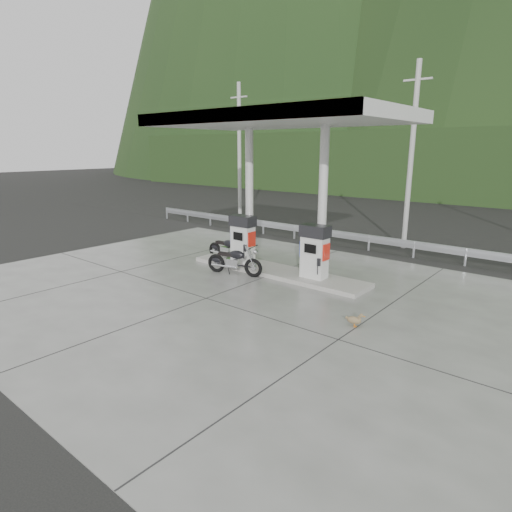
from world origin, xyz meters
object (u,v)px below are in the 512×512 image
Objects in this scene: gas_pump_left at (243,239)px; motorcycle_left at (227,249)px; gas_pump_right at (315,252)px; duck at (354,320)px; motorcycle_right at (234,261)px.

motorcycle_left is at bearing 169.31° from gas_pump_left.
gas_pump_right is 4.25m from motorcycle_left.
gas_pump_left is 1.18m from motorcycle_left.
motorcycle_left is 4.31× the size of duck.
duck is (7.02, -2.74, -0.30)m from motorcycle_left.
gas_pump_right is at bearing 0.00° from gas_pump_left.
gas_pump_right is 0.89× the size of motorcycle_right.
gas_pump_left is 6.59m from duck.
gas_pump_left is 0.89× the size of motorcycle_right.
gas_pump_right is 4.00× the size of duck.
motorcycle_right is at bearing -37.66° from motorcycle_left.
duck is (6.01, -2.55, -0.89)m from gas_pump_left.
motorcycle_right reaches higher than duck.
duck is at bearing -29.63° from motorcycle_right.
motorcycle_left is at bearing 177.42° from gas_pump_right.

